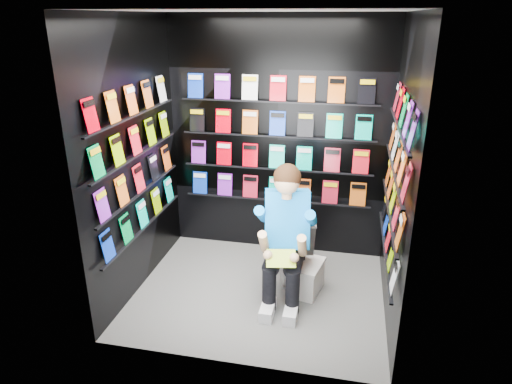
# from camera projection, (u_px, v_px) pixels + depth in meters

# --- Properties ---
(floor) EXTENTS (2.40, 2.40, 0.00)m
(floor) POSITION_uv_depth(u_px,v_px,m) (259.00, 293.00, 4.51)
(floor) COLOR slate
(floor) RESTS_ON ground
(ceiling) EXTENTS (2.40, 2.40, 0.00)m
(ceiling) POSITION_uv_depth(u_px,v_px,m) (260.00, 11.00, 3.57)
(ceiling) COLOR white
(ceiling) RESTS_ON floor
(wall_back) EXTENTS (2.40, 0.04, 2.60)m
(wall_back) POSITION_uv_depth(u_px,v_px,m) (278.00, 140.00, 4.96)
(wall_back) COLOR black
(wall_back) RESTS_ON floor
(wall_front) EXTENTS (2.40, 0.04, 2.60)m
(wall_front) POSITION_uv_depth(u_px,v_px,m) (230.00, 212.00, 3.13)
(wall_front) COLOR black
(wall_front) RESTS_ON floor
(wall_left) EXTENTS (0.04, 2.00, 2.60)m
(wall_left) POSITION_uv_depth(u_px,v_px,m) (134.00, 160.00, 4.27)
(wall_left) COLOR black
(wall_left) RESTS_ON floor
(wall_right) EXTENTS (0.04, 2.00, 2.60)m
(wall_right) POSITION_uv_depth(u_px,v_px,m) (400.00, 177.00, 3.81)
(wall_right) COLOR black
(wall_right) RESTS_ON floor
(comics_back) EXTENTS (2.10, 0.06, 1.37)m
(comics_back) POSITION_uv_depth(u_px,v_px,m) (277.00, 140.00, 4.93)
(comics_back) COLOR orange
(comics_back) RESTS_ON wall_back
(comics_left) EXTENTS (0.06, 1.70, 1.37)m
(comics_left) POSITION_uv_depth(u_px,v_px,m) (137.00, 160.00, 4.27)
(comics_left) COLOR orange
(comics_left) RESTS_ON wall_left
(comics_right) EXTENTS (0.06, 1.70, 1.37)m
(comics_right) POSITION_uv_depth(u_px,v_px,m) (396.00, 176.00, 3.82)
(comics_right) COLOR orange
(comics_right) RESTS_ON wall_right
(toilet) EXTENTS (0.55, 0.82, 0.73)m
(toilet) POSITION_uv_depth(u_px,v_px,m) (292.00, 242.00, 4.73)
(toilet) COLOR white
(toilet) RESTS_ON floor
(longbox) EXTENTS (0.28, 0.42, 0.28)m
(longbox) POSITION_uv_depth(u_px,v_px,m) (309.00, 279.00, 4.49)
(longbox) COLOR silver
(longbox) RESTS_ON floor
(longbox_lid) EXTENTS (0.31, 0.44, 0.03)m
(longbox_lid) POSITION_uv_depth(u_px,v_px,m) (309.00, 265.00, 4.43)
(longbox_lid) COLOR silver
(longbox_lid) RESTS_ON longbox
(reader) EXTENTS (0.70, 0.90, 1.50)m
(reader) POSITION_uv_depth(u_px,v_px,m) (287.00, 220.00, 4.23)
(reader) COLOR blue
(reader) RESTS_ON toilet
(held_comic) EXTENTS (0.28, 0.20, 0.11)m
(held_comic) POSITION_uv_depth(u_px,v_px,m) (281.00, 258.00, 3.99)
(held_comic) COLOR #219E1A
(held_comic) RESTS_ON reader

